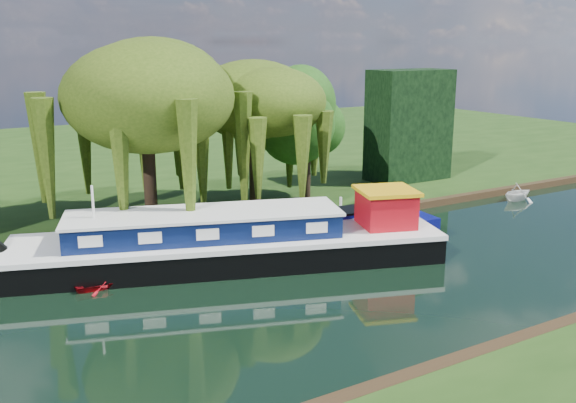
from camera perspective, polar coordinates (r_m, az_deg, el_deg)
ground at (r=27.08m, az=-0.63°, el=-8.51°), size 120.00×120.00×0.00m
far_bank at (r=57.93m, az=-17.84°, el=3.24°), size 120.00×52.00×0.45m
dutch_barge at (r=30.83m, az=-4.96°, el=-3.61°), size 20.82×10.90×4.31m
narrowboat at (r=34.09m, az=4.02°, el=-2.59°), size 12.74×3.19×1.84m
red_dinghy at (r=29.44m, az=-15.81°, el=-7.17°), size 3.00×2.26×0.59m
white_cruiser at (r=45.84m, az=19.69°, el=0.10°), size 2.57×2.24×1.31m
willow_left at (r=35.31m, az=-12.55°, el=9.00°), size 8.09×8.09×9.69m
willow_right at (r=38.05m, az=-3.01°, el=7.87°), size 6.60×6.60×8.04m
tree_far_right at (r=41.06m, az=1.70°, el=7.18°), size 4.47×4.47×7.32m
conifer_hedge at (r=47.97m, az=10.70°, el=6.68°), size 6.00×3.00×8.00m
lamppost at (r=35.59m, az=-8.48°, el=0.94°), size 0.36×0.36×2.56m
mooring_posts at (r=33.71m, az=-8.59°, el=-2.38°), size 19.16×0.16×1.00m
reeds_near at (r=25.92m, az=21.77°, el=-9.32°), size 33.70×1.50×1.10m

